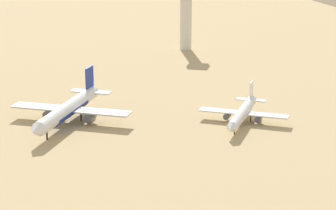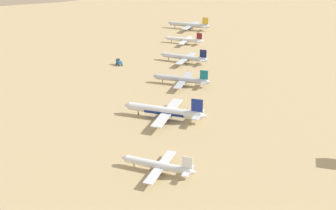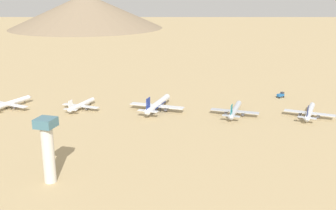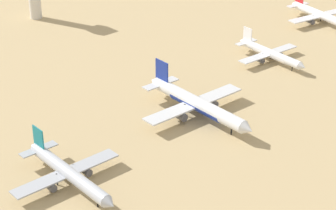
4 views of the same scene
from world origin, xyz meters
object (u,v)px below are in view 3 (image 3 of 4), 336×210
at_px(parked_jet_3, 235,110).
at_px(service_truck, 281,95).
at_px(parked_jet_4, 158,104).
at_px(parked_jet_5, 81,105).
at_px(control_tower, 48,147).
at_px(parked_jet_2, 310,112).
at_px(parked_jet_6, 10,103).

xyz_separation_m(parked_jet_3, service_truck, (50.00, -25.28, -1.39)).
xyz_separation_m(parked_jet_4, parked_jet_5, (-11.03, 46.89, -1.11)).
relative_size(service_truck, control_tower, 0.21).
height_order(parked_jet_5, control_tower, control_tower).
height_order(parked_jet_2, parked_jet_5, parked_jet_2).
bearing_deg(parked_jet_4, control_tower, 173.65).
relative_size(parked_jet_2, parked_jet_3, 1.01).
bearing_deg(parked_jet_3, parked_jet_5, 98.91).
bearing_deg(parked_jet_4, parked_jet_5, 103.24).
distance_m(parked_jet_4, parked_jet_5, 48.18).
xyz_separation_m(parked_jet_3, parked_jet_5, (-14.82, 94.52, -0.48)).
xyz_separation_m(parked_jet_2, control_tower, (-116.68, 102.11, 11.52)).
distance_m(parked_jet_2, parked_jet_5, 139.48).
bearing_deg(parked_jet_2, service_truck, 23.27).
bearing_deg(control_tower, parked_jet_6, 44.13).
distance_m(parked_jet_3, control_tower, 123.43).
height_order(parked_jet_4, parked_jet_6, parked_jet_4).
height_order(parked_jet_5, parked_jet_6, parked_jet_6).
bearing_deg(parked_jet_4, service_truck, -53.58).
relative_size(parked_jet_2, parked_jet_4, 0.84).
distance_m(parked_jet_3, parked_jet_5, 95.67).
relative_size(parked_jet_4, service_truck, 7.75).
bearing_deg(parked_jet_2, parked_jet_4, 98.03).
relative_size(parked_jet_2, parked_jet_5, 1.15).
xyz_separation_m(parked_jet_4, control_tower, (-103.90, 11.57, 10.91)).
height_order(parked_jet_3, parked_jet_5, parked_jet_3).
bearing_deg(parked_jet_4, parked_jet_3, -85.46).
bearing_deg(parked_jet_6, parked_jet_5, -76.41).
distance_m(parked_jet_3, parked_jet_4, 47.78).
bearing_deg(parked_jet_6, control_tower, -135.87).
height_order(parked_jet_2, parked_jet_4, parked_jet_4).
height_order(parked_jet_4, parked_jet_5, parked_jet_4).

